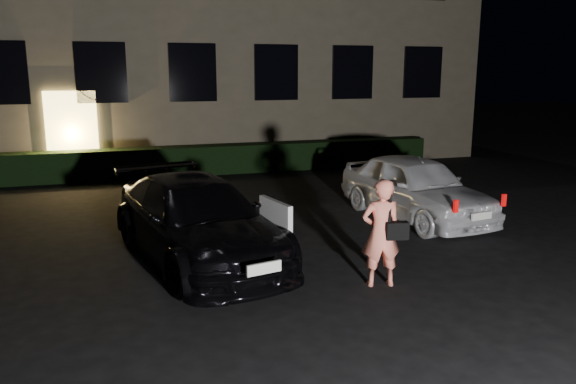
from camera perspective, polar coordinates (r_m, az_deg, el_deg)
name	(u,v)px	position (r m, az deg, el deg)	size (l,w,h in m)	color
ground	(329,315)	(7.36, 4.20, -12.34)	(80.00, 80.00, 0.00)	black
hedge	(198,160)	(17.09, -9.12, 3.21)	(15.00, 0.70, 0.85)	black
sedan	(197,220)	(9.30, -9.21, -2.82)	(2.77, 4.87, 1.33)	black
hatch	(415,187)	(12.03, 12.79, 0.49)	(2.04, 4.11, 1.35)	white
man	(382,233)	(8.13, 9.48, -4.11)	(0.66, 0.48, 1.58)	#F27D65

